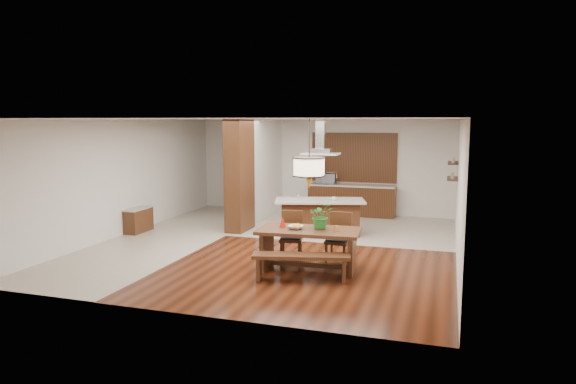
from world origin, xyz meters
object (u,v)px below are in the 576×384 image
(kitchen_island, at_px, (320,217))
(range_hood, at_px, (321,137))
(dining_table, at_px, (309,240))
(microwave, at_px, (326,178))
(dining_chair_left, at_px, (291,236))
(fruit_bowl, at_px, (296,227))
(dining_chair_right, at_px, (338,239))
(dining_bench, at_px, (301,268))
(foliage_plant, at_px, (321,216))
(pendant_lantern, at_px, (309,154))
(hallway_console, at_px, (139,220))
(island_cup, at_px, (334,199))

(kitchen_island, height_order, range_hood, range_hood)
(dining_table, height_order, microwave, microwave)
(dining_chair_left, distance_m, range_hood, 3.16)
(fruit_bowl, xyz_separation_m, microwave, (-0.82, 5.97, 0.27))
(dining_chair_right, distance_m, range_hood, 3.25)
(dining_chair_left, relative_size, microwave, 1.75)
(dining_bench, xyz_separation_m, foliage_plant, (0.16, 0.80, 0.81))
(dining_table, bearing_deg, kitchen_island, 99.94)
(dining_bench, height_order, kitchen_island, kitchen_island)
(pendant_lantern, xyz_separation_m, fruit_bowl, (-0.25, -0.06, -1.41))
(hallway_console, height_order, dining_chair_left, dining_chair_left)
(foliage_plant, height_order, island_cup, foliage_plant)
(foliage_plant, distance_m, island_cup, 2.85)
(dining_bench, xyz_separation_m, range_hood, (-0.58, 3.73, 2.22))
(foliage_plant, distance_m, fruit_bowl, 0.54)
(dining_table, distance_m, island_cup, 2.95)
(foliage_plant, xyz_separation_m, microwave, (-1.28, 5.81, 0.05))
(hallway_console, xyz_separation_m, foliage_plant, (5.29, -1.84, 0.75))
(dining_chair_right, height_order, range_hood, range_hood)
(range_hood, bearing_deg, pendant_lantern, -80.07)
(dining_bench, bearing_deg, dining_chair_left, 114.73)
(dining_chair_right, bearing_deg, dining_table, -120.76)
(microwave, bearing_deg, kitchen_island, -85.34)
(dining_chair_left, distance_m, pendant_lantern, 1.90)
(dining_table, height_order, dining_chair_right, dining_chair_right)
(dining_table, xyz_separation_m, dining_chair_left, (-0.52, 0.55, -0.08))
(hallway_console, bearing_deg, dining_chair_right, -13.47)
(foliage_plant, height_order, kitchen_island, foliage_plant)
(island_cup, bearing_deg, microwave, 106.93)
(pendant_lantern, bearing_deg, dining_bench, -85.83)
(hallway_console, distance_m, dining_chair_left, 4.77)
(dining_table, distance_m, kitchen_island, 3.08)
(dining_chair_left, relative_size, fruit_bowl, 3.59)
(pendant_lantern, height_order, island_cup, pendant_lantern)
(dining_table, xyz_separation_m, dining_bench, (0.05, -0.70, -0.35))
(dining_chair_right, height_order, foliage_plant, foliage_plant)
(dining_chair_right, xyz_separation_m, kitchen_island, (-0.97, 2.41, -0.05))
(hallway_console, height_order, dining_bench, hallway_console)
(hallway_console, relative_size, island_cup, 7.29)
(range_hood, height_order, microwave, range_hood)
(dining_bench, height_order, pendant_lantern, pendant_lantern)
(dining_chair_left, relative_size, pendant_lantern, 0.77)
(microwave, bearing_deg, dining_chair_right, -79.99)
(hallway_console, relative_size, fruit_bowl, 3.12)
(dining_chair_right, distance_m, foliage_plant, 0.79)
(dining_bench, bearing_deg, kitchen_island, 98.88)
(kitchen_island, bearing_deg, fruit_bowl, -100.98)
(dining_bench, height_order, dining_chair_right, dining_chair_right)
(fruit_bowl, relative_size, range_hood, 0.31)
(dining_table, distance_m, pendant_lantern, 1.65)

